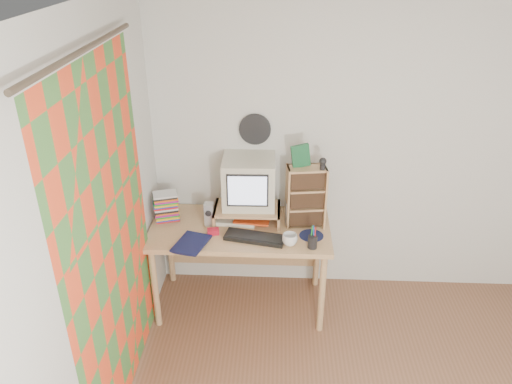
# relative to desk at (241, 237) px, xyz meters

# --- Properties ---
(ceiling) EXTENTS (3.50, 3.50, 0.00)m
(ceiling) POSITION_rel_desk_xyz_m (1.03, -1.44, 1.88)
(ceiling) COLOR white
(ceiling) RESTS_ON back_wall
(back_wall) EXTENTS (3.50, 0.00, 3.50)m
(back_wall) POSITION_rel_desk_xyz_m (1.03, 0.31, 0.63)
(back_wall) COLOR silver
(back_wall) RESTS_ON floor
(left_wall) EXTENTS (0.00, 3.50, 3.50)m
(left_wall) POSITION_rel_desk_xyz_m (-0.72, -1.44, 0.63)
(left_wall) COLOR silver
(left_wall) RESTS_ON floor
(curtain) EXTENTS (0.00, 2.20, 2.20)m
(curtain) POSITION_rel_desk_xyz_m (-0.68, -0.96, 0.53)
(curtain) COLOR #F14722
(curtain) RESTS_ON left_wall
(wall_disc) EXTENTS (0.25, 0.02, 0.25)m
(wall_disc) POSITION_rel_desk_xyz_m (0.10, 0.29, 0.81)
(wall_disc) COLOR black
(wall_disc) RESTS_ON back_wall
(desk) EXTENTS (1.40, 0.70, 0.75)m
(desk) POSITION_rel_desk_xyz_m (0.00, 0.00, 0.00)
(desk) COLOR tan
(desk) RESTS_ON floor
(monitor_riser) EXTENTS (0.52, 0.30, 0.12)m
(monitor_riser) POSITION_rel_desk_xyz_m (0.05, 0.04, 0.23)
(monitor_riser) COLOR tan
(monitor_riser) RESTS_ON desk
(crt_monitor) EXTENTS (0.41, 0.41, 0.38)m
(crt_monitor) POSITION_rel_desk_xyz_m (0.06, 0.09, 0.45)
(crt_monitor) COLOR beige
(crt_monitor) RESTS_ON monitor_riser
(speaker_left) EXTENTS (0.07, 0.07, 0.19)m
(speaker_left) POSITION_rel_desk_xyz_m (-0.24, -0.03, 0.23)
(speaker_left) COLOR #B4B5B9
(speaker_left) RESTS_ON desk
(speaker_right) EXTENTS (0.08, 0.08, 0.19)m
(speaker_right) POSITION_rel_desk_xyz_m (0.39, 0.01, 0.23)
(speaker_right) COLOR #B4B5B9
(speaker_right) RESTS_ON desk
(keyboard) EXTENTS (0.47, 0.24, 0.03)m
(keyboard) POSITION_rel_desk_xyz_m (0.12, -0.23, 0.15)
(keyboard) COLOR black
(keyboard) RESTS_ON desk
(dvd_stack) EXTENTS (0.22, 0.18, 0.26)m
(dvd_stack) POSITION_rel_desk_xyz_m (-0.59, 0.03, 0.27)
(dvd_stack) COLOR brown
(dvd_stack) RESTS_ON desk
(cd_rack) EXTENTS (0.31, 0.20, 0.49)m
(cd_rack) POSITION_rel_desk_xyz_m (0.50, 0.01, 0.38)
(cd_rack) COLOR tan
(cd_rack) RESTS_ON desk
(mug) EXTENTS (0.14, 0.14, 0.09)m
(mug) POSITION_rel_desk_xyz_m (0.38, -0.29, 0.18)
(mug) COLOR silver
(mug) RESTS_ON desk
(diary) EXTENTS (0.30, 0.26, 0.05)m
(diary) POSITION_rel_desk_xyz_m (-0.44, -0.30, 0.16)
(diary) COLOR #10143D
(diary) RESTS_ON desk
(mousepad) EXTENTS (0.19, 0.19, 0.00)m
(mousepad) POSITION_rel_desk_xyz_m (0.55, -0.16, 0.14)
(mousepad) COLOR #0F1134
(mousepad) RESTS_ON desk
(pen_cup) EXTENTS (0.07, 0.07, 0.14)m
(pen_cup) POSITION_rel_desk_xyz_m (0.55, -0.32, 0.20)
(pen_cup) COLOR black
(pen_cup) RESTS_ON desk
(papers) EXTENTS (0.34, 0.27, 0.04)m
(papers) POSITION_rel_desk_xyz_m (0.01, 0.05, 0.16)
(papers) COLOR white
(papers) RESTS_ON desk
(red_box) EXTENTS (0.10, 0.07, 0.04)m
(red_box) POSITION_rel_desk_xyz_m (-0.20, -0.17, 0.16)
(red_box) COLOR red
(red_box) RESTS_ON desk
(game_box) EXTENTS (0.14, 0.06, 0.17)m
(game_box) POSITION_rel_desk_xyz_m (0.45, 0.02, 0.71)
(game_box) COLOR #185430
(game_box) RESTS_ON cd_rack
(webcam) EXTENTS (0.06, 0.06, 0.09)m
(webcam) POSITION_rel_desk_xyz_m (0.61, -0.02, 0.67)
(webcam) COLOR black
(webcam) RESTS_ON cd_rack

